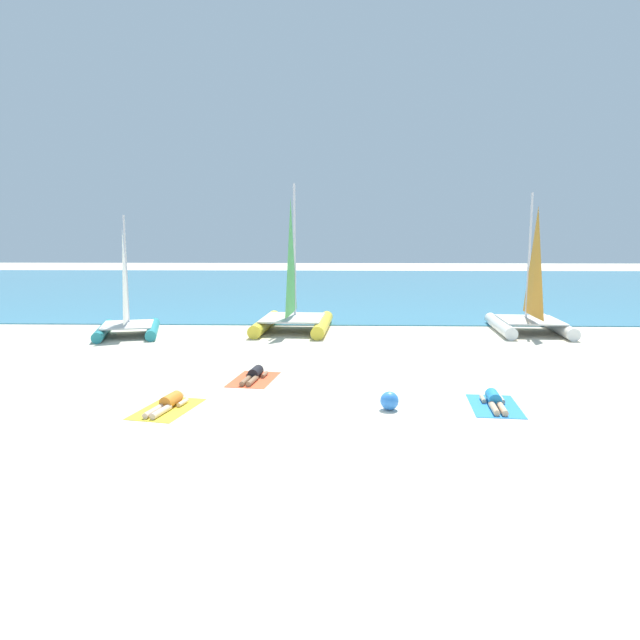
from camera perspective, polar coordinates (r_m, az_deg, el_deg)
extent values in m
plane|color=beige|center=(24.09, 0.33, -1.20)|extent=(120.00, 120.00, 0.00)
cube|color=teal|center=(45.63, 0.98, 3.34)|extent=(120.00, 40.00, 0.05)
cylinder|color=white|center=(25.38, 17.21, -0.52)|extent=(0.81, 4.40, 0.50)
cylinder|color=white|center=(25.93, 22.18, -0.58)|extent=(0.81, 4.40, 0.50)
cube|color=silver|center=(25.39, 19.86, 0.01)|extent=(2.48, 2.95, 0.06)
cylinder|color=silver|center=(25.78, 19.81, 5.88)|extent=(0.10, 0.10, 5.21)
pyramid|color=orange|center=(24.79, 20.37, 5.41)|extent=(0.22, 2.29, 4.38)
cylinder|color=teal|center=(24.76, -20.48, -0.98)|extent=(1.34, 3.64, 0.42)
cylinder|color=teal|center=(24.58, -16.06, -0.84)|extent=(1.34, 3.64, 0.42)
cube|color=silver|center=(24.45, -18.34, -0.43)|extent=(2.45, 2.75, 0.05)
cylinder|color=silver|center=(24.75, -18.46, 4.67)|extent=(0.09, 0.09, 4.35)
pyramid|color=white|center=(23.90, -18.63, 4.24)|extent=(0.54, 1.86, 3.65)
cylinder|color=yellow|center=(24.74, -5.41, -0.36)|extent=(0.82, 4.70, 0.53)
cylinder|color=yellow|center=(24.41, 0.25, -0.44)|extent=(0.82, 4.70, 0.53)
cube|color=silver|center=(24.28, -2.67, 0.22)|extent=(2.63, 3.14, 0.07)
cylinder|color=silver|center=(24.71, -2.50, 6.77)|extent=(0.11, 0.11, 5.57)
pyramid|color=#4CA54C|center=(23.62, -2.86, 6.29)|extent=(0.22, 2.45, 4.68)
cube|color=yellow|center=(14.04, -14.74, -8.41)|extent=(1.46, 2.08, 0.01)
cylinder|color=orange|center=(14.16, -14.38, -7.59)|extent=(0.42, 0.67, 0.30)
sphere|color=beige|center=(14.51, -13.63, -7.18)|extent=(0.22, 0.22, 0.22)
cylinder|color=beige|center=(13.68, -15.98, -8.57)|extent=(0.29, 0.79, 0.14)
cylinder|color=beige|center=(13.60, -15.31, -8.65)|extent=(0.29, 0.79, 0.14)
cylinder|color=beige|center=(14.42, -14.87, -7.70)|extent=(0.19, 0.46, 0.10)
cylinder|color=beige|center=(14.22, -13.29, -7.86)|extent=(0.19, 0.46, 0.10)
cube|color=#EA5933|center=(16.36, -6.51, -5.80)|extent=(1.35, 2.03, 0.01)
cylinder|color=black|center=(16.51, -6.33, -5.11)|extent=(0.38, 0.66, 0.30)
sphere|color=#8C6647|center=(16.89, -5.95, -4.79)|extent=(0.22, 0.22, 0.22)
cylinder|color=#8C6647|center=(15.95, -7.28, -5.90)|extent=(0.25, 0.79, 0.14)
cylinder|color=#8C6647|center=(15.90, -6.66, -5.94)|extent=(0.25, 0.79, 0.14)
cylinder|color=#8C6647|center=(16.74, -6.90, -5.25)|extent=(0.16, 0.46, 0.10)
cylinder|color=#8C6647|center=(16.62, -5.44, -5.33)|extent=(0.16, 0.46, 0.10)
cube|color=#338CD8|center=(14.40, 16.73, -8.07)|extent=(1.27, 1.99, 0.01)
cylinder|color=#268CCC|center=(14.55, 16.62, -7.26)|extent=(0.36, 0.64, 0.30)
sphere|color=#D8AD84|center=(14.94, 16.36, -6.84)|extent=(0.22, 0.22, 0.22)
cylinder|color=#D8AD84|center=(13.94, 16.69, -8.29)|extent=(0.21, 0.79, 0.14)
cylinder|color=#D8AD84|center=(13.97, 17.42, -8.28)|extent=(0.21, 0.79, 0.14)
cylinder|color=#D8AD84|center=(14.68, 15.65, -7.44)|extent=(0.14, 0.46, 0.10)
cylinder|color=#D8AD84|center=(14.76, 17.36, -7.43)|extent=(0.14, 0.46, 0.10)
sphere|color=#337FE5|center=(13.57, 6.82, -7.86)|extent=(0.43, 0.43, 0.43)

